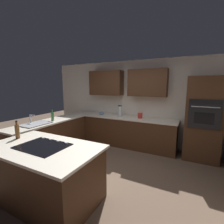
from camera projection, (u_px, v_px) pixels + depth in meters
ground_plane at (103, 173)px, 3.38m from camera, size 14.00×14.00×0.00m
wall_back at (133, 98)px, 4.96m from camera, size 6.00×0.44×2.60m
lower_cabinets_back at (128, 132)px, 4.87m from camera, size 2.80×0.60×0.86m
countertop_back at (128, 118)px, 4.79m from camera, size 2.84×0.64×0.04m
lower_cabinets_side at (58, 135)px, 4.61m from camera, size 0.60×2.90×0.86m
countertop_side at (57, 120)px, 4.54m from camera, size 0.64×2.94×0.04m
island_base at (45, 174)px, 2.59m from camera, size 1.75×0.99×0.86m
island_top at (43, 148)px, 2.51m from camera, size 1.83×1.07×0.04m
wall_oven at (203, 119)px, 3.88m from camera, size 0.80×0.66×2.07m
sink_unit at (36, 124)px, 3.93m from camera, size 0.46×0.70×0.23m
cooktop at (43, 146)px, 2.51m from camera, size 0.76×0.56×0.03m
blender at (120, 112)px, 4.93m from camera, size 0.15×0.15×0.34m
mixing_bowl at (102, 113)px, 5.23m from camera, size 0.17×0.17×0.10m
kettle at (140, 115)px, 4.64m from camera, size 0.14×0.14×0.16m
dish_soap_bottle at (52, 116)px, 4.31m from camera, size 0.07×0.07×0.31m
oil_bottle at (17, 131)px, 2.87m from camera, size 0.07×0.07×0.33m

